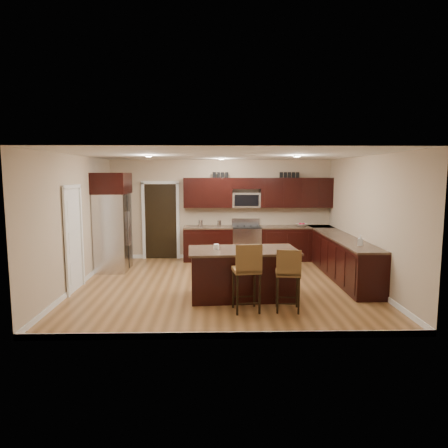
{
  "coord_description": "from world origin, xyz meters",
  "views": [
    {
      "loc": [
        -0.18,
        -8.16,
        2.33
      ],
      "look_at": [
        0.03,
        0.4,
        1.25
      ],
      "focal_mm": 32.0,
      "sensor_mm": 36.0,
      "label": 1
    }
  ],
  "objects_px": {
    "range": "(246,243)",
    "island": "(243,275)",
    "stool_right": "(288,273)",
    "stool_mid": "(247,270)",
    "refrigerator": "(113,221)"
  },
  "relations": [
    {
      "from": "range",
      "to": "island",
      "type": "height_order",
      "value": "range"
    },
    {
      "from": "range",
      "to": "island",
      "type": "bearing_deg",
      "value": -95.71
    },
    {
      "from": "island",
      "to": "stool_right",
      "type": "distance_m",
      "value": 1.13
    },
    {
      "from": "range",
      "to": "island",
      "type": "relative_size",
      "value": 0.53
    },
    {
      "from": "island",
      "to": "stool_right",
      "type": "relative_size",
      "value": 1.93
    },
    {
      "from": "stool_mid",
      "to": "stool_right",
      "type": "height_order",
      "value": "stool_mid"
    },
    {
      "from": "stool_right",
      "to": "refrigerator",
      "type": "distance_m",
      "value": 4.8
    },
    {
      "from": "refrigerator",
      "to": "island",
      "type": "bearing_deg",
      "value": -36.57
    },
    {
      "from": "island",
      "to": "stool_mid",
      "type": "height_order",
      "value": "stool_mid"
    },
    {
      "from": "range",
      "to": "stool_right",
      "type": "distance_m",
      "value": 4.12
    },
    {
      "from": "stool_mid",
      "to": "stool_right",
      "type": "xyz_separation_m",
      "value": [
        0.69,
        0.01,
        -0.06
      ]
    },
    {
      "from": "range",
      "to": "refrigerator",
      "type": "relative_size",
      "value": 0.47
    },
    {
      "from": "range",
      "to": "stool_right",
      "type": "xyz_separation_m",
      "value": [
        0.38,
        -4.1,
        0.21
      ]
    },
    {
      "from": "refrigerator",
      "to": "range",
      "type": "bearing_deg",
      "value": 17.69
    },
    {
      "from": "range",
      "to": "island",
      "type": "xyz_separation_m",
      "value": [
        -0.33,
        -3.26,
        -0.04
      ]
    }
  ]
}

